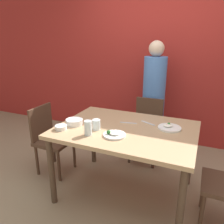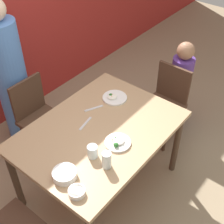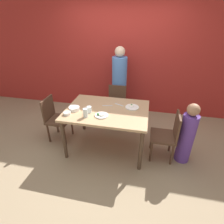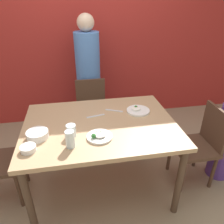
{
  "view_description": "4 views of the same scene",
  "coord_description": "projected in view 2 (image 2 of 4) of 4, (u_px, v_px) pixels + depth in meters",
  "views": [
    {
      "loc": [
        0.68,
        -1.92,
        1.63
      ],
      "look_at": [
        -0.12,
        -0.08,
        0.95
      ],
      "focal_mm": 35.0,
      "sensor_mm": 36.0,
      "label": 1
    },
    {
      "loc": [
        -1.4,
        -1.26,
        2.58
      ],
      "look_at": [
        0.09,
        -0.07,
        0.94
      ],
      "focal_mm": 50.0,
      "sensor_mm": 36.0,
      "label": 2
    },
    {
      "loc": [
        0.62,
        -2.5,
        2.16
      ],
      "look_at": [
        0.1,
        -0.08,
        0.79
      ],
      "focal_mm": 28.0,
      "sensor_mm": 36.0,
      "label": 3
    },
    {
      "loc": [
        -0.2,
        -1.68,
        1.82
      ],
      "look_at": [
        0.1,
        -0.06,
        0.92
      ],
      "focal_mm": 35.0,
      "sensor_mm": 36.0,
      "label": 4
    }
  ],
  "objects": [
    {
      "name": "fork_steel",
      "position": [
        85.0,
        123.0,
        2.65
      ],
      "size": [
        0.18,
        0.05,
        0.01
      ],
      "color": "silver",
      "rests_on": "dining_table"
    },
    {
      "name": "bowl_rice_small",
      "position": [
        77.0,
        192.0,
        2.1
      ],
      "size": [
        0.12,
        0.12,
        0.04
      ],
      "color": "white",
      "rests_on": "dining_table"
    },
    {
      "name": "bowl_curry",
      "position": [
        65.0,
        174.0,
        2.21
      ],
      "size": [
        0.18,
        0.18,
        0.06
      ],
      "color": "white",
      "rests_on": "dining_table"
    },
    {
      "name": "glass_water_short",
      "position": [
        107.0,
        160.0,
        2.26
      ],
      "size": [
        0.07,
        0.07,
        0.14
      ],
      "color": "silver",
      "rests_on": "dining_table"
    },
    {
      "name": "plate_rice_adult",
      "position": [
        114.0,
        98.0,
        2.91
      ],
      "size": [
        0.23,
        0.23,
        0.05
      ],
      "color": "white",
      "rests_on": "dining_table"
    },
    {
      "name": "ground_plane",
      "position": [
        101.0,
        185.0,
        3.11
      ],
      "size": [
        10.0,
        10.0,
        0.0
      ],
      "primitive_type": "plane",
      "color": "#998466"
    },
    {
      "name": "person_adult",
      "position": [
        12.0,
        81.0,
        3.18
      ],
      "size": [
        0.32,
        0.32,
        1.61
      ],
      "color": "#5184D1",
      "rests_on": "ground_plane"
    },
    {
      "name": "person_child",
      "position": [
        180.0,
        87.0,
        3.53
      ],
      "size": [
        0.24,
        0.24,
        1.05
      ],
      "color": "#5B3893",
      "rests_on": "ground_plane"
    },
    {
      "name": "dining_table",
      "position": [
        99.0,
        136.0,
        2.66
      ],
      "size": [
        1.37,
        1.0,
        0.78
      ],
      "color": "tan",
      "rests_on": "ground_plane"
    },
    {
      "name": "chair_child_spot",
      "position": [
        166.0,
        101.0,
        3.38
      ],
      "size": [
        0.4,
        0.4,
        0.85
      ],
      "rotation": [
        0.0,
        0.0,
        -1.57
      ],
      "color": "#4C3323",
      "rests_on": "ground_plane"
    },
    {
      "name": "spoon_steel",
      "position": [
        94.0,
        108.0,
        2.8
      ],
      "size": [
        0.17,
        0.09,
        0.01
      ],
      "color": "silver",
      "rests_on": "dining_table"
    },
    {
      "name": "plate_rice_child",
      "position": [
        118.0,
        142.0,
        2.47
      ],
      "size": [
        0.21,
        0.21,
        0.06
      ],
      "color": "white",
      "rests_on": "dining_table"
    },
    {
      "name": "glass_water_tall",
      "position": [
        93.0,
        151.0,
        2.34
      ],
      "size": [
        0.08,
        0.08,
        0.1
      ],
      "color": "silver",
      "rests_on": "dining_table"
    },
    {
      "name": "chair_adult_spot",
      "position": [
        38.0,
        115.0,
        3.2
      ],
      "size": [
        0.4,
        0.4,
        0.85
      ],
      "color": "#4C3323",
      "rests_on": "ground_plane"
    }
  ]
}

